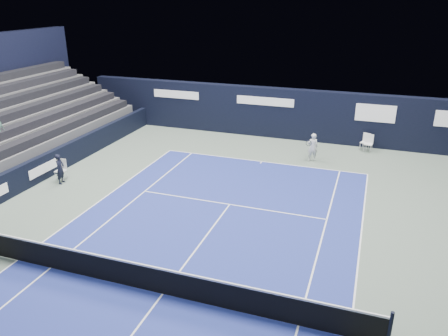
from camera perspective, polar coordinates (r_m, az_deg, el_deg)
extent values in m
plane|color=#57685B|center=(15.28, -4.60, -11.77)|extent=(48.00, 48.00, 0.00)
cube|color=navy|center=(13.82, -8.03, -16.02)|extent=(10.97, 23.77, 0.01)
cube|color=silver|center=(26.50, 17.91, 3.18)|extent=(0.55, 0.54, 0.04)
cube|color=silver|center=(26.59, 18.15, 3.83)|extent=(0.42, 0.19, 0.52)
cylinder|color=silver|center=(26.66, 18.37, 2.72)|extent=(0.02, 0.02, 0.46)
cylinder|color=silver|center=(26.79, 17.64, 2.89)|extent=(0.02, 0.02, 0.46)
cylinder|color=silver|center=(26.35, 18.07, 2.53)|extent=(0.02, 0.02, 0.46)
cylinder|color=silver|center=(26.48, 17.34, 2.71)|extent=(0.02, 0.02, 0.46)
cube|color=white|center=(26.59, 18.18, 4.01)|extent=(0.36, 0.20, 0.33)
cube|color=silver|center=(26.23, 18.32, 2.98)|extent=(0.52, 0.50, 0.04)
cube|color=silver|center=(26.34, 18.49, 3.67)|extent=(0.45, 0.11, 0.54)
cylinder|color=silver|center=(26.44, 18.75, 2.53)|extent=(0.03, 0.03, 0.47)
cylinder|color=silver|center=(26.50, 17.94, 2.68)|extent=(0.03, 0.03, 0.47)
cylinder|color=silver|center=(26.10, 18.58, 2.30)|extent=(0.03, 0.03, 0.47)
cylinder|color=silver|center=(26.16, 17.76, 2.45)|extent=(0.03, 0.03, 0.47)
cube|color=white|center=(22.51, -20.57, -0.36)|extent=(0.51, 0.49, 0.04)
cube|color=white|center=(22.57, -20.39, 0.50)|extent=(0.46, 0.08, 0.55)
cylinder|color=white|center=(22.63, -19.83, -0.79)|extent=(0.03, 0.03, 0.48)
cylinder|color=white|center=(22.84, -20.66, -0.71)|extent=(0.03, 0.03, 0.48)
cylinder|color=white|center=(22.35, -20.32, -1.15)|extent=(0.03, 0.03, 0.48)
cylinder|color=white|center=(22.56, -21.16, -1.06)|extent=(0.03, 0.03, 0.48)
imported|color=black|center=(22.07, -20.62, -0.11)|extent=(0.44, 0.59, 1.46)
cube|color=white|center=(23.67, 4.96, 0.86)|extent=(10.97, 0.06, 0.00)
cube|color=white|center=(16.71, -25.39, -10.83)|extent=(0.06, 23.77, 0.00)
cube|color=white|center=(12.82, 9.68, -19.65)|extent=(0.06, 23.77, 0.00)
cube|color=white|center=(15.86, -21.73, -12.03)|extent=(0.06, 23.77, 0.00)
cube|color=white|center=(18.84, 0.75, -4.77)|extent=(8.23, 0.06, 0.00)
cube|color=white|center=(13.82, -8.03, -16.00)|extent=(0.06, 12.80, 0.00)
cube|color=white|center=(23.54, 4.87, 0.73)|extent=(0.06, 0.30, 0.00)
cylinder|color=black|center=(12.46, 20.84, -19.14)|extent=(0.10, 0.10, 1.10)
cube|color=black|center=(13.55, -8.13, -14.49)|extent=(12.80, 0.03, 0.86)
cube|color=white|center=(13.29, -8.24, -12.92)|extent=(12.80, 0.05, 0.06)
cube|color=black|center=(27.50, 7.50, 7.10)|extent=(26.00, 0.60, 3.10)
cube|color=silver|center=(29.21, -6.28, 9.53)|extent=(3.20, 0.02, 0.50)
cube|color=silver|center=(27.23, 5.36, 8.67)|extent=(3.60, 0.02, 0.50)
cube|color=silver|center=(26.54, 19.17, 6.77)|extent=(2.20, 0.02, 1.00)
cube|color=black|center=(22.88, -22.77, -0.01)|extent=(0.30, 22.00, 1.20)
cube|color=silver|center=(22.77, -22.45, -0.06)|extent=(0.02, 2.00, 0.45)
cube|color=#454547|center=(23.88, -22.39, 1.51)|extent=(0.90, 16.00, 1.65)
cube|color=#4F4F52|center=(24.41, -24.07, 2.23)|extent=(0.90, 16.00, 2.10)
cube|color=#49494C|center=(24.95, -25.67, 2.91)|extent=(0.90, 16.00, 2.55)
cube|color=#4C4C4F|center=(25.52, -27.21, 3.56)|extent=(0.90, 16.00, 3.00)
cube|color=black|center=(23.58, -22.75, 3.85)|extent=(0.63, 15.20, 0.40)
cube|color=black|center=(24.06, -24.52, 5.03)|extent=(0.63, 15.20, 0.40)
cube|color=black|center=(24.57, -26.23, 6.16)|extent=(0.63, 15.20, 0.40)
imported|color=silver|center=(23.97, 11.50, 2.69)|extent=(0.66, 0.55, 1.54)
cylinder|color=black|center=(23.62, 11.08, 3.15)|extent=(0.03, 0.29, 0.13)
torus|color=black|center=(23.35, 11.00, 3.20)|extent=(0.30, 0.13, 0.29)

